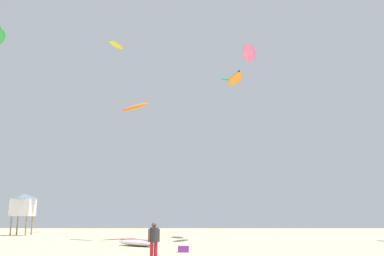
{
  "coord_description": "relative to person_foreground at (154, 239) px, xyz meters",
  "views": [
    {
      "loc": [
        0.24,
        -11.55,
        1.74
      ],
      "look_at": [
        0.0,
        19.66,
        8.47
      ],
      "focal_mm": 39.0,
      "sensor_mm": 36.0,
      "label": 1
    }
  ],
  "objects": [
    {
      "name": "person_foreground",
      "position": [
        0.0,
        0.0,
        0.0
      ],
      "size": [
        0.47,
        0.35,
        1.56
      ],
      "rotation": [
        0.0,
        0.0,
        2.06
      ],
      "color": "#B21E23",
      "rests_on": "ground"
    },
    {
      "name": "kite_grounded_near",
      "position": [
        -1.97,
        9.43,
        -0.71
      ],
      "size": [
        3.26,
        3.21,
        0.46
      ],
      "color": "white",
      "rests_on": "ground"
    },
    {
      "name": "lifeguard_tower",
      "position": [
        -15.79,
        25.39,
        2.14
      ],
      "size": [
        2.3,
        2.3,
        4.15
      ],
      "color": "#8C704C",
      "rests_on": "ground"
    },
    {
      "name": "cooler_box",
      "position": [
        1.07,
        4.81,
        -0.75
      ],
      "size": [
        0.56,
        0.36,
        0.32
      ],
      "primitive_type": "cube",
      "color": "purple",
      "rests_on": "ground"
    },
    {
      "name": "kite_aloft_0",
      "position": [
        5.94,
        33.12,
        18.04
      ],
      "size": [
        2.24,
        1.15,
        0.29
      ],
      "color": "green"
    },
    {
      "name": "kite_aloft_2",
      "position": [
        -3.43,
        16.56,
        9.98
      ],
      "size": [
        3.05,
        2.78,
        0.77
      ],
      "color": "orange"
    },
    {
      "name": "kite_aloft_5",
      "position": [
        5.53,
        20.85,
        13.89
      ],
      "size": [
        1.63,
        4.15,
        0.48
      ],
      "color": "orange"
    },
    {
      "name": "kite_aloft_6",
      "position": [
        6.22,
        15.49,
        14.33
      ],
      "size": [
        1.85,
        3.99,
        0.66
      ],
      "color": "#E5598C"
    },
    {
      "name": "kite_aloft_7",
      "position": [
        -8.68,
        33.75,
        23.06
      ],
      "size": [
        1.94,
        3.0,
        0.42
      ],
      "color": "yellow"
    }
  ]
}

